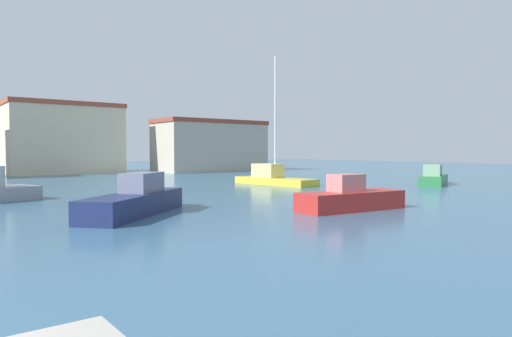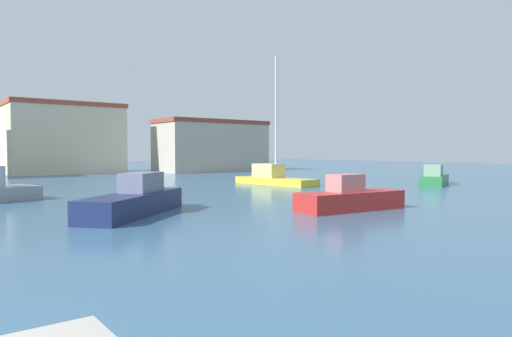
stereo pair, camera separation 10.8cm
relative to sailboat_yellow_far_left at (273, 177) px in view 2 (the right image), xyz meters
The scene contains 7 objects.
water 9.07m from the sailboat_yellow_far_left, 168.40° to the right, with size 160.00×160.00×0.00m, color #38607F.
sailboat_yellow_far_left is the anchor object (origin of this frame).
motorboat_green_far_right 12.41m from the sailboat_yellow_far_left, 39.31° to the right, with size 5.90×3.91×1.58m.
motorboat_red_mid_harbor 15.66m from the sailboat_yellow_far_left, 116.86° to the right, with size 5.25×2.19×1.60m.
motorboat_navy_distant_east 17.97m from the sailboat_yellow_far_left, 147.82° to the right, with size 5.94×5.45×1.71m.
waterfront_apartments 29.63m from the sailboat_yellow_far_left, 106.47° to the left, with size 12.38×8.30×8.06m.
warehouse_block 23.74m from the sailboat_yellow_far_left, 70.18° to the left, with size 13.84×6.65×6.45m.
Camera 2 is at (1.33, -5.67, 2.65)m, focal length 32.02 mm.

